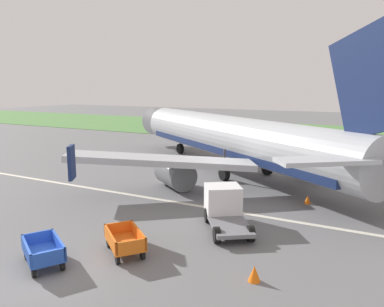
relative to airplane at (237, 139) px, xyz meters
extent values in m
plane|color=slate|center=(-0.59, -20.29, -3.05)|extent=(220.00, 220.00, 0.00)
cube|color=#518442|center=(-0.59, 33.86, -3.02)|extent=(220.00, 28.00, 0.06)
cube|color=silver|center=(-0.59, -9.65, -3.05)|extent=(120.00, 0.36, 0.01)
cylinder|color=#B2B7BC|center=(-0.85, 0.59, 0.10)|extent=(26.73, 20.18, 3.70)
cube|color=navy|center=(-0.85, 0.59, -0.92)|extent=(24.16, 18.32, 0.56)
cone|color=#B2B7BC|center=(-14.39, 10.02, 0.10)|extent=(4.70, 4.80, 3.63)
cube|color=#B2B7BC|center=(-2.23, -8.62, -0.57)|extent=(12.31, 9.28, 1.35)
cube|color=navy|center=(-3.79, -15.46, 0.38)|extent=(0.77, 1.03, 1.90)
cylinder|color=slate|center=(-2.35, -6.64, -1.92)|extent=(3.83, 3.55, 2.10)
cube|color=#B2B7BC|center=(7.31, 5.08, -0.57)|extent=(5.43, 13.25, 1.35)
cylinder|color=slate|center=(5.41, 4.51, -1.92)|extent=(3.83, 3.55, 2.10)
cube|color=navy|center=(10.48, -7.30, 4.85)|extent=(5.11, 3.71, 6.88)
cube|color=#B2B7BC|center=(8.81, -10.04, 0.70)|extent=(5.23, 4.57, 0.24)
cylinder|color=#4C4C51|center=(-9.46, 6.59, -1.48)|extent=(0.20, 0.20, 2.04)
cylinder|color=black|center=(-9.46, 6.59, -2.50)|extent=(1.16, 1.00, 1.10)
cylinder|color=#4C4C51|center=(-0.05, -2.64, -1.48)|extent=(0.20, 0.20, 2.04)
cylinder|color=black|center=(-0.05, -2.64, -2.50)|extent=(1.16, 1.00, 1.10)
cylinder|color=#4C4C51|center=(2.46, 0.97, -1.48)|extent=(0.20, 0.20, 2.04)
cylinder|color=black|center=(2.46, 0.97, -2.50)|extent=(1.16, 1.00, 1.10)
cube|color=#234CB2|center=(-1.11, -19.93, -2.57)|extent=(2.86, 2.47, 0.08)
cube|color=#234CB2|center=(-1.44, -20.49, -2.26)|extent=(2.21, 1.35, 0.55)
cube|color=#234CB2|center=(-0.78, -19.37, -2.26)|extent=(2.21, 1.35, 0.55)
cube|color=#234CB2|center=(-2.14, -19.33, -2.26)|extent=(0.80, 1.26, 0.55)
cube|color=#234CB2|center=(-0.07, -20.54, -2.26)|extent=(0.80, 1.26, 0.55)
cylinder|color=#2D2D33|center=(-2.66, -19.02, -2.61)|extent=(0.90, 0.58, 0.08)
cylinder|color=black|center=(-2.20, -19.94, -2.83)|extent=(0.46, 0.36, 0.44)
cylinder|color=black|center=(-1.63, -18.98, -2.83)|extent=(0.46, 0.36, 0.44)
cylinder|color=black|center=(-0.58, -20.89, -2.83)|extent=(0.46, 0.36, 0.44)
cylinder|color=black|center=(-0.01, -19.92, -2.83)|extent=(0.46, 0.36, 0.44)
cube|color=orange|center=(1.28, -17.38, -2.57)|extent=(2.83, 2.65, 0.08)
cube|color=orange|center=(0.87, -17.89, -2.26)|extent=(2.02, 1.63, 0.55)
cube|color=orange|center=(1.68, -16.87, -2.26)|extent=(2.02, 1.63, 0.55)
cube|color=orange|center=(0.34, -16.64, -2.26)|extent=(0.95, 1.16, 0.55)
cube|color=orange|center=(2.22, -18.13, -2.26)|extent=(0.95, 1.16, 0.55)
cylinder|color=#2D2D33|center=(-0.13, -16.27, -2.61)|extent=(0.83, 0.68, 0.08)
cylinder|color=black|center=(0.20, -17.24, -2.83)|extent=(0.44, 0.40, 0.44)
cylinder|color=black|center=(0.89, -16.36, -2.83)|extent=(0.44, 0.40, 0.44)
cylinder|color=black|center=(1.67, -18.40, -2.83)|extent=(0.44, 0.40, 0.44)
cylinder|color=black|center=(2.36, -17.52, -2.83)|extent=(0.44, 0.40, 0.44)
cube|color=slate|center=(4.74, -13.12, -2.55)|extent=(3.32, 3.63, 0.20)
cube|color=white|center=(3.62, -11.49, -1.70)|extent=(2.53, 2.48, 1.50)
cube|color=#19232D|center=(3.17, -10.83, -1.55)|extent=(1.38, 0.98, 0.67)
cylinder|color=black|center=(2.91, -11.97, -2.65)|extent=(0.70, 0.83, 0.80)
cylinder|color=black|center=(4.32, -11.00, -2.65)|extent=(0.70, 0.83, 0.80)
cylinder|color=black|center=(4.54, -14.35, -2.65)|extent=(0.70, 0.83, 0.80)
cylinder|color=black|center=(5.95, -13.38, -2.65)|extent=(0.70, 0.83, 0.80)
cone|color=orange|center=(7.37, -17.05, -2.73)|extent=(0.49, 0.49, 0.65)
cone|color=orange|center=(7.24, -5.84, -2.77)|extent=(0.43, 0.43, 0.56)
camera|label=1|loc=(11.60, -30.27, 4.51)|focal=35.09mm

